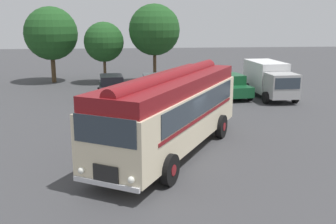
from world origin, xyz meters
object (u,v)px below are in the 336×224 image
(car_near_left, at_px, (112,87))
(car_mid_right, at_px, (190,86))
(vintage_bus, at_px, (172,109))
(box_van, at_px, (269,78))
(car_mid_left, at_px, (154,86))
(car_far_right, at_px, (231,86))

(car_near_left, xyz_separation_m, car_mid_right, (5.52, -0.05, 0.00))
(vintage_bus, xyz_separation_m, box_van, (8.26, 11.20, -0.53))
(car_near_left, bearing_deg, car_mid_right, -0.48)
(car_mid_left, bearing_deg, car_mid_right, -1.97)
(car_mid_right, relative_size, car_far_right, 0.96)
(car_mid_right, bearing_deg, car_mid_left, 178.03)
(car_near_left, height_order, car_mid_right, same)
(car_near_left, bearing_deg, box_van, -2.57)
(car_mid_left, relative_size, box_van, 0.72)
(car_mid_left, distance_m, car_far_right, 5.48)
(car_near_left, height_order, car_far_right, same)
(vintage_bus, xyz_separation_m, car_near_left, (-2.90, 11.70, -1.05))
(car_near_left, distance_m, box_van, 11.18)
(vintage_bus, xyz_separation_m, car_mid_left, (0.09, 11.74, -1.05))
(vintage_bus, distance_m, car_mid_right, 11.99)
(vintage_bus, xyz_separation_m, car_far_right, (5.56, 11.41, -1.05))
(vintage_bus, height_order, car_mid_right, vintage_bus)
(vintage_bus, relative_size, car_mid_left, 2.36)
(car_mid_left, height_order, car_mid_right, same)
(car_near_left, height_order, box_van, box_van)
(car_near_left, relative_size, car_mid_left, 1.03)
(vintage_bus, bearing_deg, car_far_right, 64.02)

